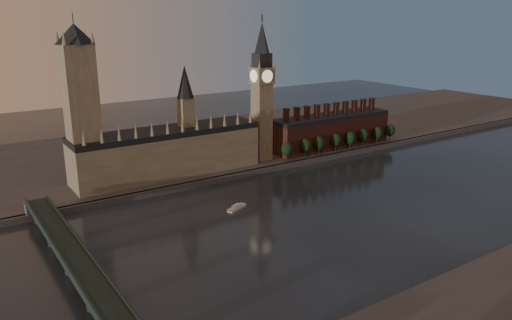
{
  "coord_description": "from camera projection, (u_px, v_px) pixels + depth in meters",
  "views": [
    {
      "loc": [
        -198.37,
        -194.61,
        110.36
      ],
      "look_at": [
        -31.87,
        55.0,
        23.18
      ],
      "focal_mm": 35.0,
      "sensor_mm": 36.0,
      "label": 1
    }
  ],
  "objects": [
    {
      "name": "embankment_tree_3",
      "position": [
        336.0,
        140.0,
        403.14
      ],
      "size": [
        8.6,
        8.6,
        14.88
      ],
      "color": "black",
      "rests_on": "north_bank"
    },
    {
      "name": "embankment_tree_1",
      "position": [
        306.0,
        145.0,
        386.44
      ],
      "size": [
        8.6,
        8.6,
        14.88
      ],
      "color": "black",
      "rests_on": "north_bank"
    },
    {
      "name": "chimney_block",
      "position": [
        331.0,
        130.0,
        417.5
      ],
      "size": [
        110.0,
        25.0,
        37.0
      ],
      "color": "#532520",
      "rests_on": "north_bank"
    },
    {
      "name": "westminster_bridge",
      "position": [
        85.0,
        275.0,
        205.14
      ],
      "size": [
        14.0,
        200.0,
        11.55
      ],
      "color": "#1D2D29",
      "rests_on": "ground"
    },
    {
      "name": "ground",
      "position": [
        353.0,
        211.0,
        291.97
      ],
      "size": [
        900.0,
        900.0,
        0.0
      ],
      "primitive_type": "plane",
      "color": "black",
      "rests_on": "ground"
    },
    {
      "name": "north_bank",
      "position": [
        208.0,
        145.0,
        433.64
      ],
      "size": [
        900.0,
        182.0,
        4.0
      ],
      "color": "#49494E",
      "rests_on": "ground"
    },
    {
      "name": "embankment_tree_0",
      "position": [
        287.0,
        149.0,
        375.89
      ],
      "size": [
        8.6,
        8.6,
        14.88
      ],
      "color": "black",
      "rests_on": "north_bank"
    },
    {
      "name": "embankment_tree_6",
      "position": [
        377.0,
        133.0,
        427.16
      ],
      "size": [
        8.6,
        8.6,
        14.88
      ],
      "color": "black",
      "rests_on": "north_bank"
    },
    {
      "name": "victoria_tower",
      "position": [
        81.0,
        103.0,
        303.41
      ],
      "size": [
        24.0,
        24.0,
        108.0
      ],
      "color": "gray",
      "rests_on": "north_bank"
    },
    {
      "name": "river_boat",
      "position": [
        237.0,
        207.0,
        295.19
      ],
      "size": [
        14.42,
        9.0,
        2.79
      ],
      "rotation": [
        0.0,
        0.0,
        0.39
      ],
      "color": "silver",
      "rests_on": "ground"
    },
    {
      "name": "embankment_tree_4",
      "position": [
        350.0,
        138.0,
        409.62
      ],
      "size": [
        8.6,
        8.6,
        14.88
      ],
      "color": "black",
      "rests_on": "north_bank"
    },
    {
      "name": "embankment_tree_5",
      "position": [
        363.0,
        135.0,
        418.57
      ],
      "size": [
        8.6,
        8.6,
        14.88
      ],
      "color": "black",
      "rests_on": "north_bank"
    },
    {
      "name": "embankment_tree_2",
      "position": [
        319.0,
        143.0,
        393.47
      ],
      "size": [
        8.6,
        8.6,
        14.88
      ],
      "color": "black",
      "rests_on": "north_bank"
    },
    {
      "name": "big_ben",
      "position": [
        262.0,
        91.0,
        369.32
      ],
      "size": [
        15.0,
        15.0,
        107.0
      ],
      "color": "gray",
      "rests_on": "north_bank"
    },
    {
      "name": "embankment_tree_7",
      "position": [
        390.0,
        130.0,
        436.98
      ],
      "size": [
        8.6,
        8.6,
        14.88
      ],
      "color": "black",
      "rests_on": "north_bank"
    },
    {
      "name": "palace_of_westminster",
      "position": [
        169.0,
        149.0,
        343.41
      ],
      "size": [
        130.0,
        30.3,
        74.0
      ],
      "color": "gray",
      "rests_on": "north_bank"
    }
  ]
}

